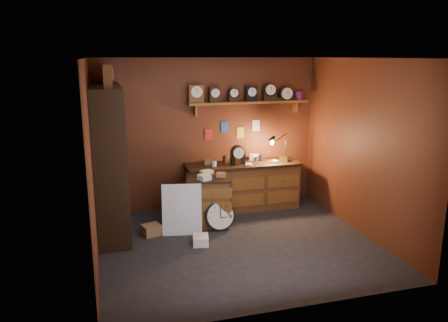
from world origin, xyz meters
TOP-DOWN VIEW (x-y plane):
  - floor at (0.00, 0.00)m, footprint 4.00×4.00m
  - room_shell at (0.04, 0.11)m, footprint 4.02×3.62m
  - shelving_unit at (-1.79, 0.98)m, footprint 0.47×1.60m
  - workbench at (0.56, 1.47)m, footprint 2.07×0.66m
  - low_cabinet at (-0.23, 0.89)m, footprint 0.83×0.74m
  - big_round_clock at (-0.11, 0.59)m, footprint 0.49×0.16m
  - white_panel at (-0.73, 0.60)m, footprint 0.63×0.28m
  - mini_fridge at (-0.52, 1.13)m, footprint 0.60×0.62m
  - floor_box_a at (-1.20, 0.67)m, footprint 0.33×0.30m
  - floor_box_b at (-0.54, 0.13)m, footprint 0.27×0.31m
  - floor_box_c at (-0.17, 0.91)m, footprint 0.24×0.20m

SIDE VIEW (x-z plane):
  - floor at x=0.00m, z-range 0.00..0.00m
  - white_panel at x=-0.73m, z-range -0.41..0.41m
  - floor_box_b at x=-0.54m, z-range 0.00..0.13m
  - floor_box_a at x=-1.20m, z-range 0.00..0.17m
  - floor_box_c at x=-0.17m, z-range 0.00..0.17m
  - big_round_clock at x=-0.11m, z-range -0.01..0.48m
  - mini_fridge at x=-0.52m, z-range 0.00..0.55m
  - low_cabinet at x=-0.23m, z-range -0.01..0.89m
  - workbench at x=0.56m, z-range -0.21..1.15m
  - shelving_unit at x=-1.79m, z-range -0.03..2.54m
  - room_shell at x=0.04m, z-range 0.37..3.08m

